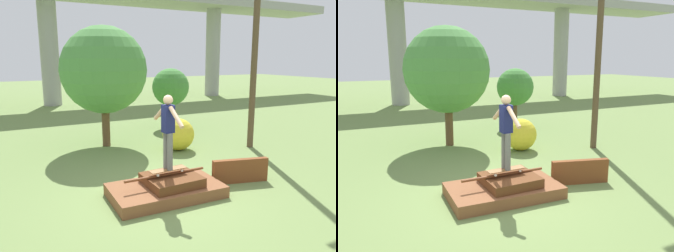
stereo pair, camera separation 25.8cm
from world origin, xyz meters
TOP-DOWN VIEW (x-y plane):
  - ground_plane at (0.00, 0.00)m, footprint 80.00×80.00m
  - scrap_pile at (0.03, -0.01)m, footprint 2.43×1.44m
  - scrap_plank_loose at (1.94, -0.11)m, footprint 1.37×0.49m
  - skateboard at (0.06, 0.00)m, footprint 0.85×0.25m
  - skater at (0.06, 0.00)m, footprint 0.23×1.18m
  - highway_overpass at (0.00, 15.60)m, footprint 44.00×3.81m
  - utility_pole at (4.34, 2.26)m, footprint 1.30×0.20m
  - tree_behind_left at (3.49, 6.36)m, footprint 1.57×1.57m
  - tree_behind_right at (0.11, 4.64)m, footprint 2.84×2.84m
  - bush_yellow_flowering at (2.02, 3.05)m, footprint 1.03×1.03m

SIDE VIEW (x-z plane):
  - ground_plane at x=0.00m, z-range 0.00..0.00m
  - scrap_pile at x=0.03m, z-range -0.08..0.44m
  - scrap_plank_loose at x=1.94m, z-range 0.00..0.58m
  - bush_yellow_flowering at x=2.02m, z-range 0.00..1.03m
  - skateboard at x=0.06m, z-range 0.55..0.64m
  - skater at x=0.06m, z-range 0.73..2.32m
  - tree_behind_left at x=3.49m, z-range 0.46..2.96m
  - tree_behind_right at x=0.11m, z-range 0.56..4.52m
  - utility_pole at x=4.34m, z-range 0.13..8.47m
  - highway_overpass at x=0.00m, z-range 2.60..9.76m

